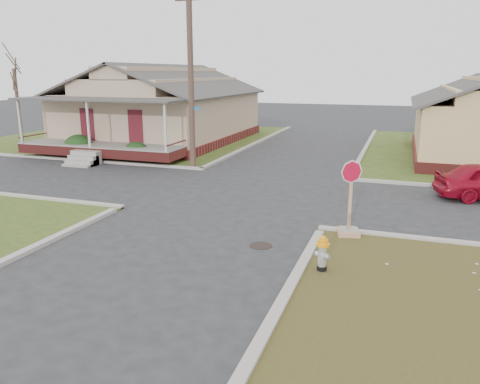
% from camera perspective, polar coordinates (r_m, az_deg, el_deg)
% --- Properties ---
extents(ground, '(120.00, 120.00, 0.00)m').
position_cam_1_polar(ground, '(14.37, -5.34, -4.85)').
color(ground, '#292A2C').
rests_on(ground, ground).
extents(verge_far_left, '(19.00, 19.00, 0.05)m').
position_cam_1_polar(verge_far_left, '(35.92, -12.49, 6.57)').
color(verge_far_left, '#33491A').
rests_on(verge_far_left, ground).
extents(curbs, '(80.00, 40.00, 0.12)m').
position_cam_1_polar(curbs, '(18.83, 0.93, -0.11)').
color(curbs, '#AFA89E').
rests_on(curbs, ground).
extents(manhole, '(0.64, 0.64, 0.01)m').
position_cam_1_polar(manhole, '(13.20, 2.55, -6.55)').
color(manhole, black).
rests_on(manhole, ground).
extents(corner_house, '(10.10, 15.50, 5.30)m').
position_cam_1_polar(corner_house, '(33.06, -9.39, 9.99)').
color(corner_house, maroon).
rests_on(corner_house, ground).
extents(utility_pole, '(1.80, 0.28, 9.00)m').
position_cam_1_polar(utility_pole, '(23.41, -6.03, 14.19)').
color(utility_pole, '#432D26').
rests_on(utility_pole, ground).
extents(tree_far_left, '(0.22, 0.22, 4.90)m').
position_cam_1_polar(tree_far_left, '(34.02, -25.41, 9.31)').
color(tree_far_left, '#432D26').
rests_on(tree_far_left, verge_far_left).
extents(fire_hydrant, '(0.33, 0.33, 0.89)m').
position_cam_1_polar(fire_hydrant, '(11.53, 10.03, -7.13)').
color(fire_hydrant, black).
rests_on(fire_hydrant, ground).
extents(stop_sign, '(0.64, 0.62, 2.26)m').
position_cam_1_polar(stop_sign, '(14.12, 13.15, -3.23)').
color(stop_sign, '#A27558').
rests_on(stop_sign, ground).
extents(hedge_left, '(1.59, 1.30, 1.21)m').
position_cam_1_polar(hedge_left, '(28.01, -19.03, 5.28)').
color(hedge_left, '#1E3D16').
rests_on(hedge_left, verge_far_left).
extents(hedge_right, '(1.40, 1.14, 1.07)m').
position_cam_1_polar(hedge_right, '(25.89, -12.52, 4.87)').
color(hedge_right, '#1E3D16').
rests_on(hedge_right, verge_far_left).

